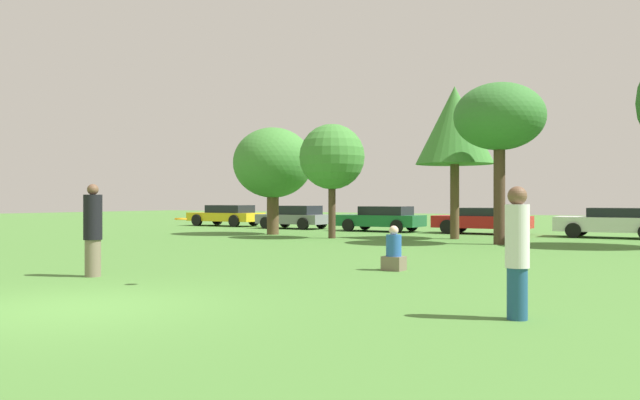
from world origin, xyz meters
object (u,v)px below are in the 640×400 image
object	(u,v)px
person_catcher	(517,251)
parked_car_grey	(295,217)
frisbee	(181,219)
tree_1	(332,157)
parked_car_yellow	(227,215)
tree_2	(455,126)
parked_car_green	(382,218)
tree_3	(499,118)
parked_car_white	(614,222)
person_thrower	(93,230)
tree_0	(273,163)
parked_car_red	(483,220)
bystander_sitting	(394,252)

from	to	relation	value
person_catcher	parked_car_grey	world-z (taller)	person_catcher
person_catcher	frisbee	distance (m)	6.15
tree_1	parked_car_yellow	bearing A→B (deg)	149.63
tree_2	parked_car_yellow	bearing A→B (deg)	164.26
parked_car_yellow	parked_car_green	distance (m)	10.73
parked_car_green	tree_3	bearing A→B (deg)	140.62
parked_car_green	parked_car_yellow	bearing A→B (deg)	-5.99
frisbee	tree_1	distance (m)	14.91
parked_car_grey	parked_car_yellow	bearing A→B (deg)	-8.49
tree_3	parked_car_white	size ratio (longest dim) A/B	1.29
parked_car_green	tree_2	bearing A→B (deg)	142.36
person_thrower	tree_0	distance (m)	16.21
tree_2	parked_car_red	world-z (taller)	tree_2
tree_1	frisbee	bearing A→B (deg)	-68.88
parked_car_white	tree_2	bearing A→B (deg)	36.72
tree_3	parked_car_grey	size ratio (longest dim) A/B	1.46
tree_2	parked_car_yellow	distance (m)	17.01
parked_car_green	person_catcher	bearing A→B (deg)	119.93
parked_car_grey	parked_car_white	xyz separation A→B (m)	(15.79, 0.31, 0.01)
tree_2	bystander_sitting	bearing A→B (deg)	-75.11
bystander_sitting	parked_car_grey	bearing A→B (deg)	131.37
parked_car_yellow	parked_car_green	world-z (taller)	parked_car_green
person_catcher	tree_0	distance (m)	21.25
bystander_sitting	tree_3	bearing A→B (deg)	93.65
parked_car_green	parked_car_red	bearing A→B (deg)	-175.78
tree_0	parked_car_green	distance (m)	6.38
tree_2	parked_car_white	size ratio (longest dim) A/B	1.39
tree_0	tree_1	distance (m)	3.85
parked_car_white	parked_car_grey	bearing A→B (deg)	-0.91
tree_3	parked_car_white	distance (m)	7.87
tree_3	parked_car_red	bearing A→B (deg)	113.26
parked_car_grey	parked_car_red	bearing A→B (deg)	-179.73
person_thrower	tree_1	bearing A→B (deg)	101.46
tree_3	parked_car_green	world-z (taller)	tree_3
person_catcher	tree_3	xyz separation A→B (m)	(-4.63, 13.90, 3.53)
bystander_sitting	tree_2	xyz separation A→B (m)	(-3.09, 11.62, 4.11)
bystander_sitting	parked_car_grey	xyz separation A→B (m)	(-13.65, 15.50, 0.25)
tree_0	tree_2	xyz separation A→B (m)	(8.08, 1.36, 1.31)
frisbee	parked_car_green	size ratio (longest dim) A/B	0.05
parked_car_red	frisbee	bearing A→B (deg)	91.48
tree_2	tree_3	xyz separation A→B (m)	(2.48, -2.14, -0.08)
tree_0	person_catcher	bearing A→B (deg)	-44.02
person_thrower	tree_2	world-z (taller)	tree_2
tree_1	parked_car_yellow	xyz separation A→B (m)	(-11.60, 6.80, -2.63)
tree_1	tree_0	bearing A→B (deg)	165.79
parked_car_white	parked_car_yellow	bearing A→B (deg)	-2.84
frisbee	tree_1	world-z (taller)	tree_1
person_thrower	tree_1	world-z (taller)	tree_1
tree_1	parked_car_green	size ratio (longest dim) A/B	1.10
person_catcher	frisbee	size ratio (longest dim) A/B	7.86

